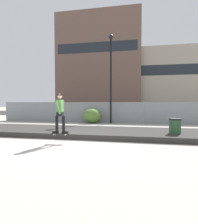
# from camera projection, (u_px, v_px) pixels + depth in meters

# --- Properties ---
(ground_plane) EXTENTS (120.00, 120.00, 0.00)m
(ground_plane) POSITION_uv_depth(u_px,v_px,m) (67.00, 146.00, 7.99)
(ground_plane) COLOR #9E998E
(gravel_berm) EXTENTS (16.65, 3.52, 0.27)m
(gravel_berm) POSITION_uv_depth(u_px,v_px,m) (86.00, 132.00, 10.92)
(gravel_berm) COLOR #33302D
(gravel_berm) RESTS_ON ground_plane
(skateboard) EXTENTS (0.81, 0.27, 0.07)m
(skateboard) POSITION_uv_depth(u_px,v_px,m) (60.00, 134.00, 8.47)
(skateboard) COLOR black
(skater) EXTENTS (0.73, 0.60, 1.75)m
(skater) POSITION_uv_depth(u_px,v_px,m) (60.00, 111.00, 8.42)
(skater) COLOR black
(skater) RESTS_ON skateboard
(chain_fence) EXTENTS (20.21, 0.06, 1.85)m
(chain_fence) POSITION_uv_depth(u_px,v_px,m) (105.00, 112.00, 17.15)
(chain_fence) COLOR gray
(chain_fence) RESTS_ON ground_plane
(street_lamp) EXTENTS (0.44, 0.44, 7.61)m
(street_lamp) POSITION_uv_depth(u_px,v_px,m) (111.00, 69.00, 16.42)
(street_lamp) COLOR black
(street_lamp) RESTS_ON ground_plane
(parked_car_near) EXTENTS (4.54, 2.23, 1.66)m
(parked_car_near) POSITION_uv_depth(u_px,v_px,m) (84.00, 112.00, 20.59)
(parked_car_near) COLOR maroon
(parked_car_near) RESTS_ON ground_plane
(library_building) EXTENTS (22.12, 11.35, 25.18)m
(library_building) POSITION_uv_depth(u_px,v_px,m) (100.00, 64.00, 53.15)
(library_building) COLOR brown
(library_building) RESTS_ON ground_plane
(office_block) EXTENTS (29.98, 12.45, 15.62)m
(office_block) POSITION_uv_depth(u_px,v_px,m) (168.00, 80.00, 51.71)
(office_block) COLOR #9E9384
(office_block) RESTS_ON ground_plane
(shrub_left) EXTENTS (1.62, 1.33, 1.25)m
(shrub_left) POSITION_uv_depth(u_px,v_px,m) (92.00, 116.00, 16.82)
(shrub_left) COLOR #567A33
(shrub_left) RESTS_ON ground_plane
(trash_bin) EXTENTS (0.59, 0.59, 1.03)m
(trash_bin) POSITION_uv_depth(u_px,v_px,m) (175.00, 129.00, 9.47)
(trash_bin) COLOR #2D5133
(trash_bin) RESTS_ON ground_plane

